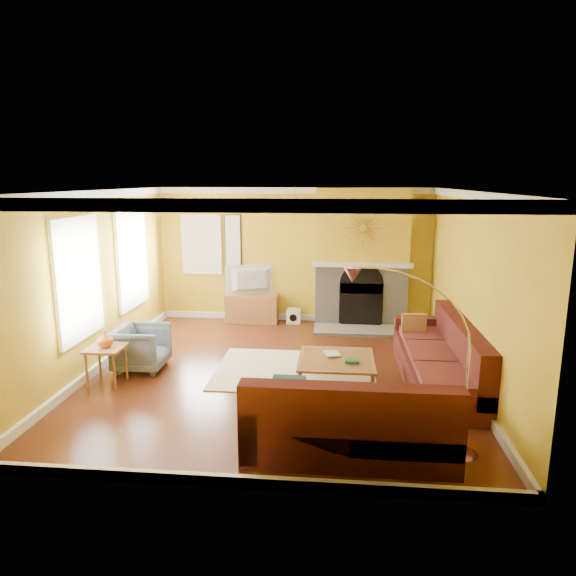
# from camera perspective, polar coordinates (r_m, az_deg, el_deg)

# --- Properties ---
(floor) EXTENTS (5.50, 6.00, 0.02)m
(floor) POSITION_cam_1_polar(r_m,az_deg,el_deg) (7.86, -1.19, -9.41)
(floor) COLOR #652B15
(floor) RESTS_ON ground
(ceiling) EXTENTS (5.50, 6.00, 0.02)m
(ceiling) POSITION_cam_1_polar(r_m,az_deg,el_deg) (7.32, -1.29, 10.84)
(ceiling) COLOR white
(ceiling) RESTS_ON ground
(wall_back) EXTENTS (5.50, 0.02, 2.70)m
(wall_back) POSITION_cam_1_polar(r_m,az_deg,el_deg) (10.42, 0.70, 3.67)
(wall_back) COLOR gold
(wall_back) RESTS_ON ground
(wall_front) EXTENTS (5.50, 0.02, 2.70)m
(wall_front) POSITION_cam_1_polar(r_m,az_deg,el_deg) (4.60, -5.67, -7.21)
(wall_front) COLOR gold
(wall_front) RESTS_ON ground
(wall_left) EXTENTS (0.02, 6.00, 2.70)m
(wall_left) POSITION_cam_1_polar(r_m,az_deg,el_deg) (8.26, -20.63, 0.70)
(wall_left) COLOR gold
(wall_left) RESTS_ON ground
(wall_right) EXTENTS (0.02, 6.00, 2.70)m
(wall_right) POSITION_cam_1_polar(r_m,az_deg,el_deg) (7.66, 19.73, -0.07)
(wall_right) COLOR gold
(wall_right) RESTS_ON ground
(baseboard) EXTENTS (5.50, 6.00, 0.12)m
(baseboard) POSITION_cam_1_polar(r_m,az_deg,el_deg) (7.83, -1.20, -8.93)
(baseboard) COLOR white
(baseboard) RESTS_ON floor
(crown_molding) EXTENTS (5.50, 6.00, 0.12)m
(crown_molding) POSITION_cam_1_polar(r_m,az_deg,el_deg) (7.32, -1.28, 10.29)
(crown_molding) COLOR white
(crown_molding) RESTS_ON ceiling
(window_left_near) EXTENTS (0.06, 1.22, 1.72)m
(window_left_near) POSITION_cam_1_polar(r_m,az_deg,el_deg) (9.38, -17.03, 3.15)
(window_left_near) COLOR white
(window_left_near) RESTS_ON wall_left
(window_left_far) EXTENTS (0.06, 1.22, 1.72)m
(window_left_far) POSITION_cam_1_polar(r_m,az_deg,el_deg) (7.69, -22.38, 0.91)
(window_left_far) COLOR white
(window_left_far) RESTS_ON wall_left
(window_back) EXTENTS (0.82, 0.06, 1.22)m
(window_back) POSITION_cam_1_polar(r_m,az_deg,el_deg) (10.67, -9.57, 4.79)
(window_back) COLOR white
(window_back) RESTS_ON wall_back
(wall_art) EXTENTS (0.34, 0.04, 1.14)m
(wall_art) POSITION_cam_1_polar(r_m,az_deg,el_deg) (10.53, -6.13, 5.06)
(wall_art) COLOR white
(wall_art) RESTS_ON wall_back
(fireplace) EXTENTS (1.80, 0.40, 2.70)m
(fireplace) POSITION_cam_1_polar(r_m,az_deg,el_deg) (10.19, 8.20, 3.36)
(fireplace) COLOR #9B9892
(fireplace) RESTS_ON floor
(mantel) EXTENTS (1.92, 0.22, 0.08)m
(mantel) POSITION_cam_1_polar(r_m,az_deg,el_deg) (9.97, 8.25, 2.59)
(mantel) COLOR white
(mantel) RESTS_ON fireplace
(hearth) EXTENTS (1.80, 0.70, 0.06)m
(hearth) POSITION_cam_1_polar(r_m,az_deg,el_deg) (9.94, 8.12, -4.66)
(hearth) COLOR #9B9892
(hearth) RESTS_ON floor
(sunburst) EXTENTS (0.70, 0.04, 0.70)m
(sunburst) POSITION_cam_1_polar(r_m,az_deg,el_deg) (9.89, 8.37, 6.60)
(sunburst) COLOR olive
(sunburst) RESTS_ON fireplace
(rug) EXTENTS (2.40, 1.80, 0.02)m
(rug) POSITION_cam_1_polar(r_m,az_deg,el_deg) (7.91, 0.79, -9.11)
(rug) COLOR beige
(rug) RESTS_ON floor
(sectional_sofa) EXTENTS (2.83, 3.94, 0.90)m
(sectional_sofa) POSITION_cam_1_polar(r_m,az_deg,el_deg) (6.98, 9.15, -8.34)
(sectional_sofa) COLOR #4D1A19
(sectional_sofa) RESTS_ON floor
(coffee_table) EXTENTS (1.05, 1.05, 0.41)m
(coffee_table) POSITION_cam_1_polar(r_m,az_deg,el_deg) (7.33, 5.37, -9.26)
(coffee_table) COLOR white
(coffee_table) RESTS_ON floor
(media_console) EXTENTS (1.05, 0.47, 0.58)m
(media_console) POSITION_cam_1_polar(r_m,az_deg,el_deg) (10.50, -4.00, -2.20)
(media_console) COLOR #9D6539
(media_console) RESTS_ON floor
(tv) EXTENTS (1.00, 0.47, 0.58)m
(tv) POSITION_cam_1_polar(r_m,az_deg,el_deg) (10.37, -4.05, 0.91)
(tv) COLOR black
(tv) RESTS_ON media_console
(subwoofer) EXTENTS (0.28, 0.28, 0.28)m
(subwoofer) POSITION_cam_1_polar(r_m,az_deg,el_deg) (10.42, 0.64, -3.12)
(subwoofer) COLOR white
(subwoofer) RESTS_ON floor
(armchair) EXTENTS (0.75, 0.73, 0.68)m
(armchair) POSITION_cam_1_polar(r_m,az_deg,el_deg) (8.18, -15.96, -6.41)
(armchair) COLOR slate
(armchair) RESTS_ON floor
(side_table) EXTENTS (0.50, 0.50, 0.55)m
(side_table) POSITION_cam_1_polar(r_m,az_deg,el_deg) (7.77, -19.49, -8.13)
(side_table) COLOR #9D6539
(side_table) RESTS_ON floor
(vase) EXTENTS (0.22, 0.22, 0.23)m
(vase) POSITION_cam_1_polar(r_m,az_deg,el_deg) (7.65, -19.69, -5.37)
(vase) COLOR orange
(vase) RESTS_ON side_table
(book) EXTENTS (0.26, 0.31, 0.03)m
(book) POSITION_cam_1_polar(r_m,az_deg,el_deg) (7.35, 4.17, -7.34)
(book) COLOR white
(book) RESTS_ON coffee_table
(arc_lamp) EXTENTS (1.28, 0.36, 2.00)m
(arc_lamp) POSITION_cam_1_polar(r_m,az_deg,el_deg) (5.42, 13.74, -8.41)
(arc_lamp) COLOR silver
(arc_lamp) RESTS_ON floor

